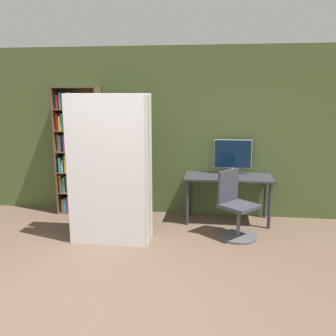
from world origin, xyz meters
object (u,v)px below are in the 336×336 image
monitor (233,155)px  office_chair (236,211)px  mattress_near (108,171)px  mattress_far (113,167)px  bookshelf (74,150)px

monitor → office_chair: size_ratio=0.63×
monitor → mattress_near: 2.08m
office_chair → mattress_near: bearing=-165.3°
monitor → mattress_far: size_ratio=0.30×
bookshelf → mattress_near: (0.94, -1.24, -0.06)m
mattress_far → mattress_near: bearing=-90.0°
monitor → bookshelf: 2.58m
monitor → mattress_near: size_ratio=0.30×
monitor → mattress_near: mattress_near is taller
office_chair → mattress_far: 1.79m
bookshelf → mattress_far: bearing=-46.7°
office_chair → mattress_near: (-1.67, -0.44, 0.61)m
office_chair → mattress_near: mattress_near is taller
bookshelf → mattress_near: bearing=-52.9°
office_chair → mattress_far: (-1.67, -0.19, 0.61)m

